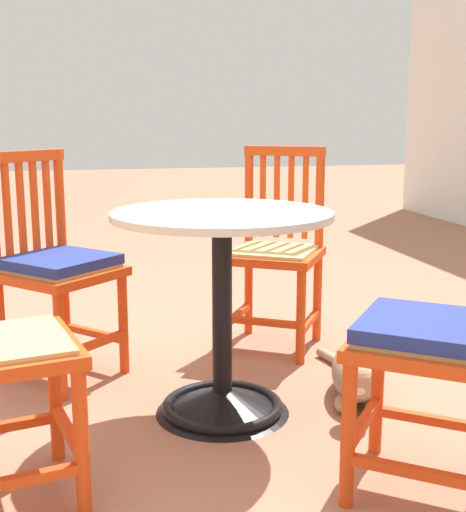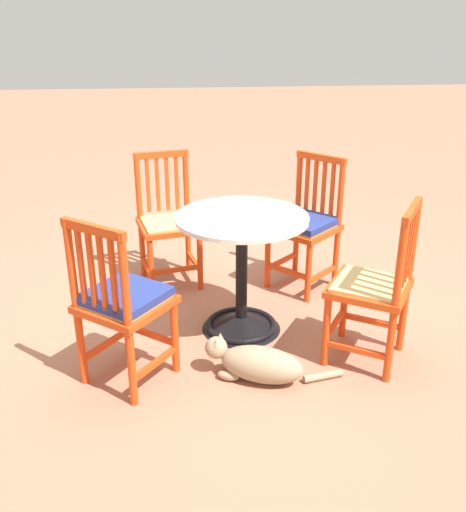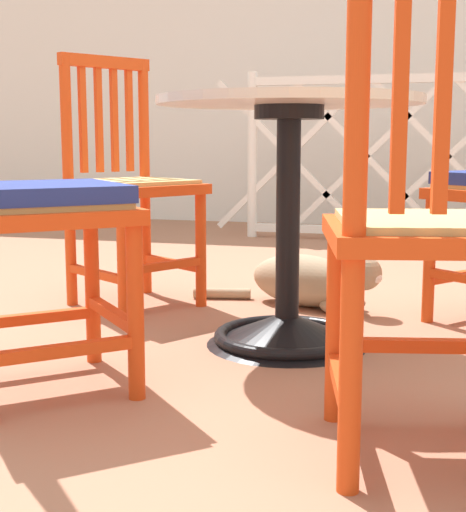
{
  "view_description": "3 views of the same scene",
  "coord_description": "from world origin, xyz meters",
  "px_view_note": "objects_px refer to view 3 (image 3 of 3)",
  "views": [
    {
      "loc": [
        2.24,
        -0.34,
        1.04
      ],
      "look_at": [
        -0.16,
        0.22,
        0.54
      ],
      "focal_mm": 48.16,
      "sensor_mm": 36.0,
      "label": 1
    },
    {
      "loc": [
        0.34,
        3.18,
        1.79
      ],
      "look_at": [
        0.03,
        0.07,
        0.45
      ],
      "focal_mm": 40.16,
      "sensor_mm": 36.0,
      "label": 2
    },
    {
      "loc": [
        0.42,
        -1.99,
        0.61
      ],
      "look_at": [
        -0.21,
        0.27,
        0.24
      ],
      "focal_mm": 52.57,
      "sensor_mm": 36.0,
      "label": 3
    }
  ],
  "objects_px": {
    "cafe_table": "(288,251)",
    "orange_chair_facing_out": "(130,188)",
    "tabby_cat": "(312,282)",
    "orange_chair_tucked_in": "(439,235)",
    "orange_chair_at_corner": "(32,208)"
  },
  "relations": [
    {
      "from": "cafe_table",
      "to": "orange_chair_facing_out",
      "type": "xyz_separation_m",
      "value": [
        -0.67,
        0.39,
        0.15
      ]
    },
    {
      "from": "cafe_table",
      "to": "orange_chair_facing_out",
      "type": "bearing_deg",
      "value": 149.55
    },
    {
      "from": "orange_chair_at_corner",
      "to": "tabby_cat",
      "type": "distance_m",
      "value": 1.25
    },
    {
      "from": "orange_chair_facing_out",
      "to": "orange_chair_at_corner",
      "type": "bearing_deg",
      "value": -80.19
    },
    {
      "from": "cafe_table",
      "to": "orange_chair_tucked_in",
      "type": "bearing_deg",
      "value": -59.46
    },
    {
      "from": "orange_chair_facing_out",
      "to": "cafe_table",
      "type": "bearing_deg",
      "value": -30.45
    },
    {
      "from": "orange_chair_at_corner",
      "to": "orange_chair_tucked_in",
      "type": "bearing_deg",
      "value": -9.83
    },
    {
      "from": "cafe_table",
      "to": "tabby_cat",
      "type": "height_order",
      "value": "cafe_table"
    },
    {
      "from": "cafe_table",
      "to": "orange_chair_facing_out",
      "type": "height_order",
      "value": "orange_chair_facing_out"
    },
    {
      "from": "orange_chair_facing_out",
      "to": "tabby_cat",
      "type": "xyz_separation_m",
      "value": [
        0.66,
        0.13,
        -0.34
      ]
    },
    {
      "from": "tabby_cat",
      "to": "orange_chair_tucked_in",
      "type": "bearing_deg",
      "value": -70.58
    },
    {
      "from": "orange_chair_facing_out",
      "to": "tabby_cat",
      "type": "distance_m",
      "value": 0.75
    },
    {
      "from": "cafe_table",
      "to": "orange_chair_facing_out",
      "type": "relative_size",
      "value": 0.83
    },
    {
      "from": "cafe_table",
      "to": "tabby_cat",
      "type": "distance_m",
      "value": 0.56
    },
    {
      "from": "orange_chair_tucked_in",
      "to": "cafe_table",
      "type": "bearing_deg",
      "value": 120.54
    }
  ]
}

